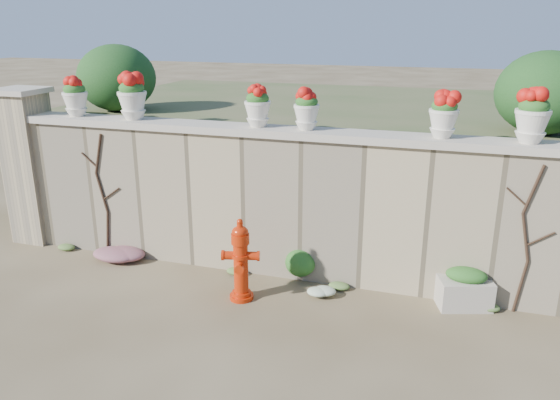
% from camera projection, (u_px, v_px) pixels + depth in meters
% --- Properties ---
extents(ground, '(80.00, 80.00, 0.00)m').
position_uv_depth(ground, '(228.00, 335.00, 6.32)').
color(ground, '#4E3F27').
rests_on(ground, ground).
extents(stone_wall, '(8.00, 0.40, 2.00)m').
position_uv_depth(stone_wall, '(276.00, 206.00, 7.64)').
color(stone_wall, tan).
rests_on(stone_wall, ground).
extents(wall_cap, '(8.10, 0.52, 0.10)m').
position_uv_depth(wall_cap, '(275.00, 132.00, 7.31)').
color(wall_cap, '#BCB09F').
rests_on(wall_cap, stone_wall).
extents(gate_pillar, '(0.72, 0.72, 2.48)m').
position_uv_depth(gate_pillar, '(30.00, 165.00, 8.75)').
color(gate_pillar, tan).
rests_on(gate_pillar, ground).
extents(raised_fill, '(9.00, 6.00, 2.00)m').
position_uv_depth(raised_fill, '(327.00, 155.00, 10.54)').
color(raised_fill, '#384C23').
rests_on(raised_fill, ground).
extents(back_shrub_left, '(1.30, 1.30, 1.10)m').
position_uv_depth(back_shrub_left, '(117.00, 78.00, 9.16)').
color(back_shrub_left, '#143814').
rests_on(back_shrub_left, raised_fill).
extents(back_shrub_right, '(1.30, 1.30, 1.10)m').
position_uv_depth(back_shrub_right, '(546.00, 93.00, 7.27)').
color(back_shrub_right, '#143814').
rests_on(back_shrub_right, raised_fill).
extents(vine_left, '(0.60, 0.04, 1.91)m').
position_uv_depth(vine_left, '(103.00, 193.00, 8.21)').
color(vine_left, black).
rests_on(vine_left, ground).
extents(vine_right, '(0.60, 0.04, 1.91)m').
position_uv_depth(vine_right, '(526.00, 238.00, 6.52)').
color(vine_right, black).
rests_on(vine_right, ground).
extents(fire_hydrant, '(0.48, 0.34, 1.10)m').
position_uv_depth(fire_hydrant, '(241.00, 260.00, 6.98)').
color(fire_hydrant, '#B52306').
rests_on(fire_hydrant, ground).
extents(planter_box, '(0.73, 0.56, 0.54)m').
position_uv_depth(planter_box, '(465.00, 289.00, 6.87)').
color(planter_box, '#BCB09F').
rests_on(planter_box, ground).
extents(green_shrub, '(0.61, 0.55, 0.58)m').
position_uv_depth(green_shrub, '(299.00, 263.00, 7.51)').
color(green_shrub, '#1E5119').
rests_on(green_shrub, ground).
extents(magenta_clump, '(0.90, 0.60, 0.24)m').
position_uv_depth(magenta_clump, '(120.00, 253.00, 8.24)').
color(magenta_clump, '#AE2272').
rests_on(magenta_clump, ground).
extents(white_flowers, '(0.51, 0.41, 0.18)m').
position_uv_depth(white_flowers, '(323.00, 292.00, 7.14)').
color(white_flowers, white).
rests_on(white_flowers, ground).
extents(urn_pot_0, '(0.37, 0.37, 0.58)m').
position_uv_depth(urn_pot_0, '(75.00, 97.00, 8.11)').
color(urn_pot_0, silver).
rests_on(urn_pot_0, wall_cap).
extents(urn_pot_1, '(0.41, 0.41, 0.65)m').
position_uv_depth(urn_pot_1, '(132.00, 97.00, 7.82)').
color(urn_pot_1, silver).
rests_on(urn_pot_1, wall_cap).
extents(urn_pot_2, '(0.35, 0.35, 0.56)m').
position_uv_depth(urn_pot_2, '(258.00, 106.00, 7.28)').
color(urn_pot_2, silver).
rests_on(urn_pot_2, wall_cap).
extents(urn_pot_3, '(0.34, 0.34, 0.53)m').
position_uv_depth(urn_pot_3, '(307.00, 110.00, 7.09)').
color(urn_pot_3, silver).
rests_on(urn_pot_3, wall_cap).
extents(urn_pot_4, '(0.36, 0.36, 0.56)m').
position_uv_depth(urn_pot_4, '(444.00, 115.00, 6.59)').
color(urn_pot_4, silver).
rests_on(urn_pot_4, wall_cap).
extents(urn_pot_5, '(0.40, 0.40, 0.63)m').
position_uv_depth(urn_pot_5, '(533.00, 117.00, 6.30)').
color(urn_pot_5, silver).
rests_on(urn_pot_5, wall_cap).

